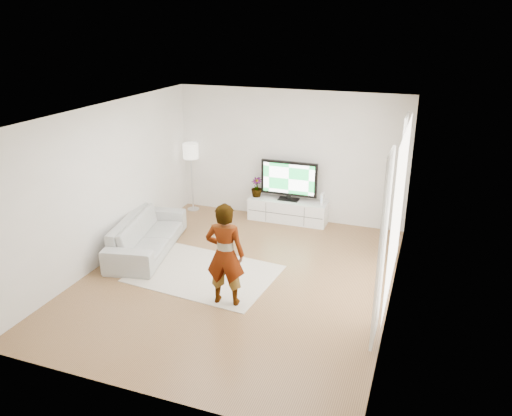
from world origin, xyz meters
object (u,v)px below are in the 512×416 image
(television, at_px, (289,179))
(rug, at_px, (205,274))
(sofa, at_px, (147,235))
(floor_lamp, at_px, (191,154))
(media_console, at_px, (288,211))
(player, at_px, (225,255))

(television, xyz_separation_m, rug, (-0.66, -2.86, -0.94))
(sofa, relative_size, floor_lamp, 1.45)
(rug, xyz_separation_m, sofa, (-1.41, 0.49, 0.32))
(sofa, height_order, floor_lamp, floor_lamp)
(media_console, bearing_deg, rug, -103.16)
(media_console, relative_size, player, 1.04)
(player, bearing_deg, media_console, -96.68)
(media_console, height_order, floor_lamp, floor_lamp)
(media_console, bearing_deg, sofa, -131.47)
(sofa, bearing_deg, floor_lamp, -6.92)
(player, bearing_deg, sofa, -37.40)
(media_console, distance_m, sofa, 3.13)
(media_console, xyz_separation_m, sofa, (-2.07, -2.35, 0.09))
(floor_lamp, bearing_deg, media_console, 1.64)
(media_console, xyz_separation_m, player, (0.06, -3.57, 0.59))
(media_console, bearing_deg, television, 90.00)
(sofa, xyz_separation_m, floor_lamp, (-0.19, 2.28, 0.99))
(media_console, xyz_separation_m, rug, (-0.66, -2.83, -0.23))
(television, bearing_deg, media_console, -90.00)
(television, relative_size, player, 0.75)
(rug, height_order, floor_lamp, floor_lamp)
(sofa, distance_m, floor_lamp, 2.49)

